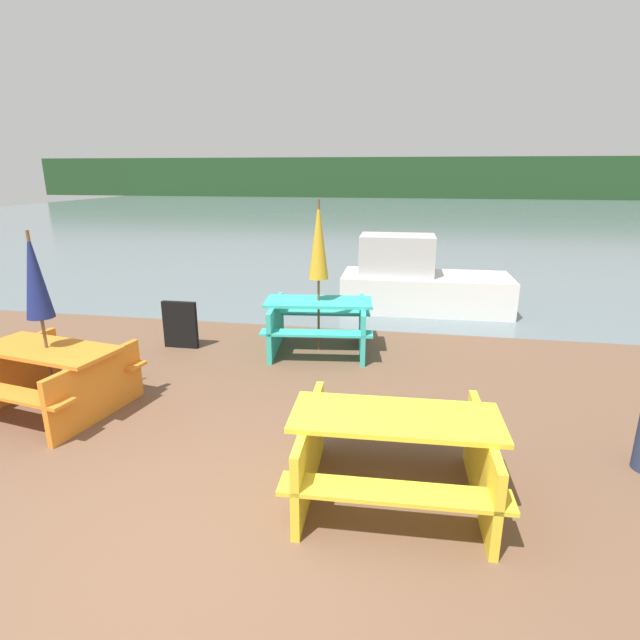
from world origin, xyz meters
TOP-DOWN VIEW (x-y plane):
  - ground_plane at (0.00, 0.00)m, footprint 60.00×60.00m
  - water at (0.00, 30.68)m, footprint 60.00×50.00m
  - far_treeline at (0.00, 50.68)m, footprint 80.00×1.60m
  - picnic_table_yellow at (1.50, 1.06)m, footprint 1.78×1.45m
  - picnic_table_orange at (-2.47, 2.00)m, footprint 1.83×1.64m
  - picnic_table_teal at (0.21, 4.56)m, footprint 1.78×1.56m
  - umbrella_navy at (-2.47, 2.00)m, footprint 0.29×0.29m
  - umbrella_gold at (0.21, 4.56)m, footprint 0.30×0.30m
  - boat at (1.75, 7.26)m, footprint 3.31×1.39m
  - signboard at (-1.95, 4.28)m, footprint 0.55×0.08m

SIDE VIEW (x-z plane):
  - water at x=0.00m, z-range 0.00..0.00m
  - ground_plane at x=0.00m, z-range 0.00..0.00m
  - signboard at x=-1.95m, z-range 0.00..0.75m
  - picnic_table_yellow at x=1.50m, z-range 0.08..0.84m
  - picnic_table_orange at x=-2.47m, z-range 0.08..0.85m
  - picnic_table_teal at x=0.21m, z-range 0.08..0.88m
  - boat at x=1.75m, z-range -0.20..1.29m
  - umbrella_navy at x=-2.47m, z-range 0.55..2.64m
  - umbrella_gold at x=0.21m, z-range 0.55..2.86m
  - far_treeline at x=0.00m, z-range 0.00..4.00m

